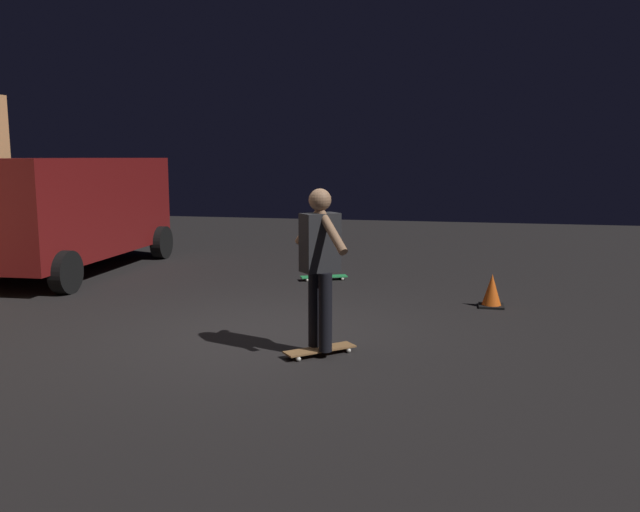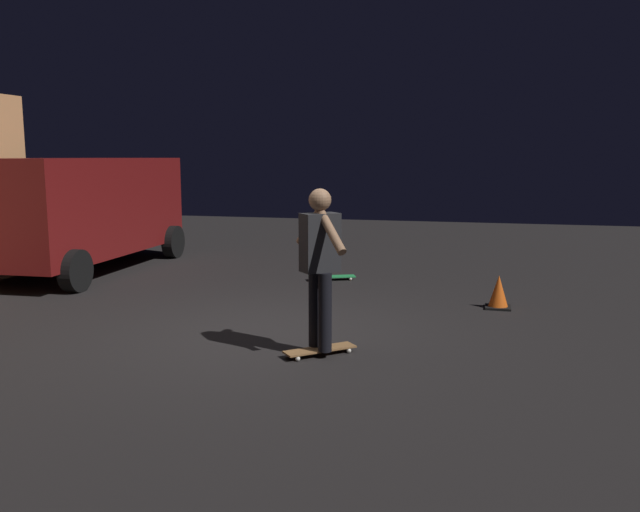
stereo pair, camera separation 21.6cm
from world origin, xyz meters
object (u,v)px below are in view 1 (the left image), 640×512
parked_van (67,207)px  skateboard_ridden (320,350)px  traffic_cone (492,292)px  skater (320,257)px  skateboard_spare (324,277)px

parked_van → skateboard_ridden: parked_van is taller
skateboard_ridden → traffic_cone: (2.66, -1.84, 0.16)m
skateboard_ridden → skater: size_ratio=0.43×
parked_van → skater: bearing=-125.5°
traffic_cone → skateboard_spare: bearing=61.8°
skateboard_ridden → skateboard_spare: size_ratio=0.90×
skateboard_ridden → traffic_cone: 3.24m
skater → traffic_cone: 3.34m
parked_van → traffic_cone: 7.48m
traffic_cone → skateboard_ridden: bearing=145.3°
skater → traffic_cone: (2.66, -1.84, -0.83)m
skater → traffic_cone: bearing=-34.7°
skater → parked_van: bearing=54.5°
parked_van → skateboard_spare: parked_van is taller
parked_van → skateboard_spare: 4.78m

